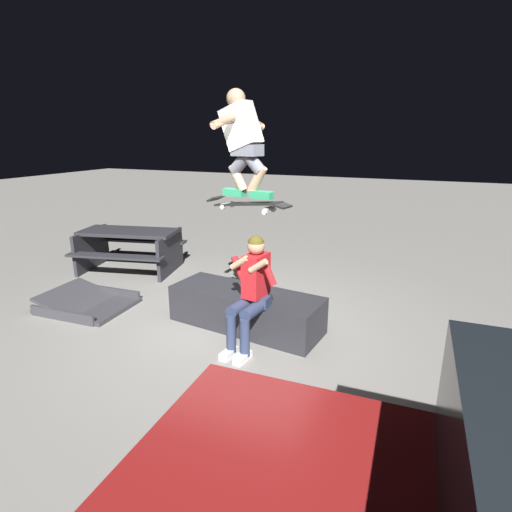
{
  "coord_description": "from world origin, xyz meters",
  "views": [
    {
      "loc": [
        -2.14,
        4.33,
        2.38
      ],
      "look_at": [
        -0.44,
        0.26,
        1.08
      ],
      "focal_mm": 28.61,
      "sensor_mm": 36.0,
      "label": 1
    }
  ],
  "objects_px": {
    "person_sitting_on_ledge": "(251,288)",
    "picnic_table_back": "(130,244)",
    "skater_airborne": "(243,139)",
    "kicker_ramp": "(88,304)",
    "ledge_box_main": "(246,309)",
    "skateboard": "(248,204)"
  },
  "relations": [
    {
      "from": "skateboard",
      "to": "picnic_table_back",
      "type": "xyz_separation_m",
      "value": [
        3.06,
        -1.61,
        -1.16
      ]
    },
    {
      "from": "person_sitting_on_ledge",
      "to": "ledge_box_main",
      "type": "bearing_deg",
      "value": -58.48
    },
    {
      "from": "ledge_box_main",
      "to": "skateboard",
      "type": "height_order",
      "value": "skateboard"
    },
    {
      "from": "skater_airborne",
      "to": "picnic_table_back",
      "type": "height_order",
      "value": "skater_airborne"
    },
    {
      "from": "person_sitting_on_ledge",
      "to": "kicker_ramp",
      "type": "bearing_deg",
      "value": -2.2
    },
    {
      "from": "skater_airborne",
      "to": "kicker_ramp",
      "type": "height_order",
      "value": "skater_airborne"
    },
    {
      "from": "skateboard",
      "to": "picnic_table_back",
      "type": "height_order",
      "value": "skateboard"
    },
    {
      "from": "kicker_ramp",
      "to": "picnic_table_back",
      "type": "distance_m",
      "value": 1.77
    },
    {
      "from": "skateboard",
      "to": "skater_airborne",
      "type": "distance_m",
      "value": 0.69
    },
    {
      "from": "skater_airborne",
      "to": "skateboard",
      "type": "bearing_deg",
      "value": 168.78
    },
    {
      "from": "person_sitting_on_ledge",
      "to": "kicker_ramp",
      "type": "distance_m",
      "value": 2.69
    },
    {
      "from": "skater_airborne",
      "to": "ledge_box_main",
      "type": "bearing_deg",
      "value": -68.5
    },
    {
      "from": "ledge_box_main",
      "to": "skateboard",
      "type": "relative_size",
      "value": 1.9
    },
    {
      "from": "person_sitting_on_ledge",
      "to": "skateboard",
      "type": "bearing_deg",
      "value": -51.03
    },
    {
      "from": "skateboard",
      "to": "kicker_ramp",
      "type": "bearing_deg",
      "value": 0.22
    },
    {
      "from": "skateboard",
      "to": "kicker_ramp",
      "type": "height_order",
      "value": "skateboard"
    },
    {
      "from": "person_sitting_on_ledge",
      "to": "picnic_table_back",
      "type": "relative_size",
      "value": 0.67
    },
    {
      "from": "person_sitting_on_ledge",
      "to": "picnic_table_back",
      "type": "xyz_separation_m",
      "value": [
        3.15,
        -1.72,
        -0.23
      ]
    },
    {
      "from": "skateboard",
      "to": "ledge_box_main",
      "type": "bearing_deg",
      "value": -61.26
    },
    {
      "from": "picnic_table_back",
      "to": "skater_airborne",
      "type": "bearing_deg",
      "value": 151.9
    },
    {
      "from": "skateboard",
      "to": "skater_airborne",
      "type": "height_order",
      "value": "skater_airborne"
    },
    {
      "from": "person_sitting_on_ledge",
      "to": "skateboard",
      "type": "xyz_separation_m",
      "value": [
        0.09,
        -0.11,
        0.93
      ]
    }
  ]
}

